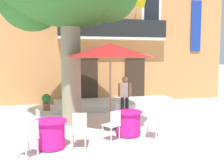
% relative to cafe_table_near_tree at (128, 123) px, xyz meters
% --- Properties ---
extents(ground_plane, '(120.00, 120.00, 0.00)m').
position_rel_cafe_table_near_tree_xyz_m(ground_plane, '(1.32, 1.17, -0.39)').
color(ground_plane, silver).
extents(building_facade, '(13.00, 5.09, 7.50)m').
position_rel_cafe_table_near_tree_xyz_m(building_facade, '(0.92, 8.16, 3.36)').
color(building_facade, '#CC844C').
rests_on(building_facade, ground).
extents(entrance_step_platform, '(6.07, 2.63, 0.25)m').
position_rel_cafe_table_near_tree_xyz_m(entrance_step_platform, '(0.92, 4.85, -0.27)').
color(entrance_step_platform, silver).
rests_on(entrance_step_platform, ground).
extents(cafe_table_near_tree, '(0.86, 0.86, 0.76)m').
position_rel_cafe_table_near_tree_xyz_m(cafe_table_near_tree, '(0.00, 0.00, 0.00)').
color(cafe_table_near_tree, '#DB1984').
rests_on(cafe_table_near_tree, ground).
extents(cafe_chair_near_tree_0, '(0.41, 0.41, 0.91)m').
position_rel_cafe_table_near_tree_xyz_m(cafe_chair_near_tree_0, '(-0.05, 0.75, 0.14)').
color(cafe_chair_near_tree_0, silver).
rests_on(cafe_chair_near_tree_0, ground).
extents(cafe_chair_near_tree_1, '(0.55, 0.55, 0.91)m').
position_rel_cafe_table_near_tree_xyz_m(cafe_chair_near_tree_1, '(-0.59, -0.46, 0.14)').
color(cafe_chair_near_tree_1, silver).
rests_on(cafe_chair_near_tree_1, ground).
extents(cafe_chair_near_tree_2, '(0.56, 0.56, 0.91)m').
position_rel_cafe_table_near_tree_xyz_m(cafe_chair_near_tree_2, '(0.64, -0.39, 0.14)').
color(cafe_chair_near_tree_2, silver).
rests_on(cafe_chair_near_tree_2, ground).
extents(cafe_table_middle, '(0.86, 0.86, 0.76)m').
position_rel_cafe_table_near_tree_xyz_m(cafe_table_middle, '(-2.33, -0.63, 0.00)').
color(cafe_table_middle, '#DB1984').
rests_on(cafe_table_middle, ground).
extents(cafe_chair_middle_0, '(0.47, 0.47, 0.91)m').
position_rel_cafe_table_near_tree_xyz_m(cafe_chair_middle_0, '(-1.57, -0.70, 0.14)').
color(cafe_chair_middle_0, silver).
rests_on(cafe_chair_middle_0, ground).
extents(cafe_chair_middle_1, '(0.48, 0.48, 0.91)m').
position_rel_cafe_table_near_tree_xyz_m(cafe_chair_middle_1, '(-2.57, 0.08, 0.14)').
color(cafe_chair_middle_1, silver).
rests_on(cafe_chair_middle_1, ground).
extents(cafe_chair_middle_2, '(0.56, 0.56, 0.91)m').
position_rel_cafe_table_near_tree_xyz_m(cafe_chair_middle_2, '(-2.83, -1.19, 0.14)').
color(cafe_chair_middle_2, silver).
rests_on(cafe_chair_middle_2, ground).
extents(cafe_umbrella, '(2.90, 2.90, 2.85)m').
position_rel_cafe_table_near_tree_xyz_m(cafe_umbrella, '(-0.38, 0.82, 2.22)').
color(cafe_umbrella, '#997A56').
rests_on(cafe_umbrella, ground).
extents(ground_planter_left, '(0.41, 0.41, 0.75)m').
position_rel_cafe_table_near_tree_xyz_m(ground_planter_left, '(-2.47, 4.63, 0.03)').
color(ground_planter_left, '#995638').
rests_on(ground_planter_left, ground).
extents(pedestrian_near_entrance, '(0.53, 0.39, 1.66)m').
position_rel_cafe_table_near_tree_xyz_m(pedestrian_near_entrance, '(0.50, 2.14, 0.55)').
color(pedestrian_near_entrance, '#232328').
rests_on(pedestrian_near_entrance, ground).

